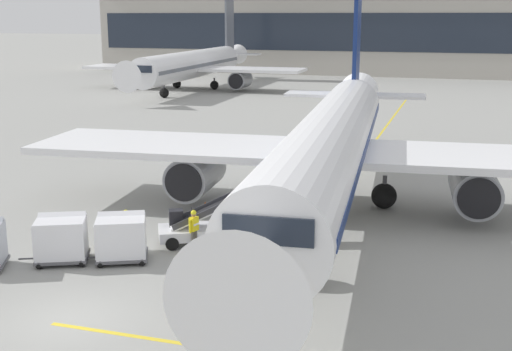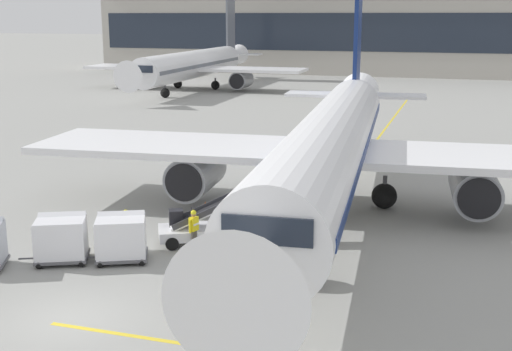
{
  "view_description": "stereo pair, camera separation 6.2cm",
  "coord_description": "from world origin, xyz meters",
  "px_view_note": "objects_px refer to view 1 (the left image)",
  "views": [
    {
      "loc": [
        11.66,
        -17.29,
        9.57
      ],
      "look_at": [
        3.25,
        9.82,
        2.77
      ],
      "focal_mm": 47.05,
      "sensor_mm": 36.0,
      "label": 1
    },
    {
      "loc": [
        11.72,
        -17.27,
        9.57
      ],
      "look_at": [
        3.25,
        9.82,
        2.77
      ],
      "focal_mm": 47.05,
      "sensor_mm": 36.0,
      "label": 2
    }
  ],
  "objects_px": {
    "baggage_cart_second": "(61,238)",
    "ground_crew_by_carts": "(194,227)",
    "parked_airplane": "(331,143)",
    "belt_loader": "(205,223)",
    "distant_airplane": "(193,65)",
    "baggage_cart_lead": "(121,237)",
    "safety_cone_engine_keepout": "(205,208)",
    "ground_crew_by_loader": "(126,227)",
    "safety_cone_wingtip": "(196,222)"
  },
  "relations": [
    {
      "from": "baggage_cart_second",
      "to": "ground_crew_by_carts",
      "type": "xyz_separation_m",
      "value": [
        4.51,
        2.79,
        -0.0
      ]
    },
    {
      "from": "parked_airplane",
      "to": "belt_loader",
      "type": "bearing_deg",
      "value": -122.39
    },
    {
      "from": "ground_crew_by_carts",
      "to": "distant_airplane",
      "type": "relative_size",
      "value": 0.04
    },
    {
      "from": "baggage_cart_lead",
      "to": "safety_cone_engine_keepout",
      "type": "height_order",
      "value": "baggage_cart_lead"
    },
    {
      "from": "safety_cone_engine_keepout",
      "to": "baggage_cart_lead",
      "type": "bearing_deg",
      "value": -96.77
    },
    {
      "from": "belt_loader",
      "to": "safety_cone_engine_keepout",
      "type": "xyz_separation_m",
      "value": [
        -1.53,
        3.92,
        -0.54
      ]
    },
    {
      "from": "ground_crew_by_loader",
      "to": "ground_crew_by_carts",
      "type": "distance_m",
      "value": 2.82
    },
    {
      "from": "belt_loader",
      "to": "safety_cone_wingtip",
      "type": "xyz_separation_m",
      "value": [
        -1.1,
        1.72,
        -0.56
      ]
    },
    {
      "from": "belt_loader",
      "to": "safety_cone_wingtip",
      "type": "distance_m",
      "value": 2.12
    },
    {
      "from": "baggage_cart_lead",
      "to": "safety_cone_engine_keepout",
      "type": "distance_m",
      "value": 7.06
    },
    {
      "from": "baggage_cart_second",
      "to": "ground_crew_by_loader",
      "type": "distance_m",
      "value": 2.71
    },
    {
      "from": "ground_crew_by_loader",
      "to": "baggage_cart_second",
      "type": "bearing_deg",
      "value": -131.67
    },
    {
      "from": "baggage_cart_lead",
      "to": "parked_airplane",
      "type": "bearing_deg",
      "value": 55.86
    },
    {
      "from": "belt_loader",
      "to": "safety_cone_wingtip",
      "type": "height_order",
      "value": "belt_loader"
    },
    {
      "from": "parked_airplane",
      "to": "safety_cone_engine_keepout",
      "type": "bearing_deg",
      "value": -155.03
    },
    {
      "from": "baggage_cart_lead",
      "to": "baggage_cart_second",
      "type": "bearing_deg",
      "value": -159.7
    },
    {
      "from": "safety_cone_engine_keepout",
      "to": "distant_airplane",
      "type": "distance_m",
      "value": 57.53
    },
    {
      "from": "ground_crew_by_carts",
      "to": "belt_loader",
      "type": "bearing_deg",
      "value": 87.2
    },
    {
      "from": "parked_airplane",
      "to": "ground_crew_by_loader",
      "type": "bearing_deg",
      "value": -129.47
    },
    {
      "from": "distant_airplane",
      "to": "safety_cone_wingtip",
      "type": "bearing_deg",
      "value": -67.43
    },
    {
      "from": "safety_cone_wingtip",
      "to": "distant_airplane",
      "type": "distance_m",
      "value": 59.73
    },
    {
      "from": "parked_airplane",
      "to": "distant_airplane",
      "type": "distance_m",
      "value": 57.58
    },
    {
      "from": "distant_airplane",
      "to": "parked_airplane",
      "type": "bearing_deg",
      "value": -60.72
    },
    {
      "from": "parked_airplane",
      "to": "safety_cone_wingtip",
      "type": "height_order",
      "value": "parked_airplane"
    },
    {
      "from": "ground_crew_by_carts",
      "to": "parked_airplane",
      "type": "bearing_deg",
      "value": 61.11
    },
    {
      "from": "belt_loader",
      "to": "distant_airplane",
      "type": "height_order",
      "value": "distant_airplane"
    },
    {
      "from": "parked_airplane",
      "to": "belt_loader",
      "type": "xyz_separation_m",
      "value": [
        -4.17,
        -6.58,
        -2.54
      ]
    },
    {
      "from": "baggage_cart_second",
      "to": "ground_crew_by_carts",
      "type": "distance_m",
      "value": 5.31
    },
    {
      "from": "ground_crew_by_loader",
      "to": "safety_cone_engine_keepout",
      "type": "height_order",
      "value": "ground_crew_by_loader"
    },
    {
      "from": "safety_cone_engine_keepout",
      "to": "distant_airplane",
      "type": "height_order",
      "value": "distant_airplane"
    },
    {
      "from": "baggage_cart_lead",
      "to": "safety_cone_engine_keepout",
      "type": "bearing_deg",
      "value": 83.23
    },
    {
      "from": "belt_loader",
      "to": "baggage_cart_lead",
      "type": "distance_m",
      "value": 3.86
    },
    {
      "from": "baggage_cart_lead",
      "to": "safety_cone_wingtip",
      "type": "xyz_separation_m",
      "value": [
        1.26,
        4.77,
        -0.71
      ]
    },
    {
      "from": "belt_loader",
      "to": "baggage_cart_second",
      "type": "distance_m",
      "value": 5.99
    },
    {
      "from": "safety_cone_engine_keepout",
      "to": "safety_cone_wingtip",
      "type": "height_order",
      "value": "safety_cone_engine_keepout"
    },
    {
      "from": "ground_crew_by_loader",
      "to": "distant_airplane",
      "type": "xyz_separation_m",
      "value": [
        -21.23,
        58.65,
        2.22
      ]
    },
    {
      "from": "belt_loader",
      "to": "safety_cone_engine_keepout",
      "type": "distance_m",
      "value": 4.25
    },
    {
      "from": "parked_airplane",
      "to": "safety_cone_engine_keepout",
      "type": "xyz_separation_m",
      "value": [
        -5.7,
        -2.66,
        -3.07
      ]
    },
    {
      "from": "ground_crew_by_carts",
      "to": "safety_cone_engine_keepout",
      "type": "height_order",
      "value": "ground_crew_by_carts"
    },
    {
      "from": "parked_airplane",
      "to": "belt_loader",
      "type": "distance_m",
      "value": 8.19
    },
    {
      "from": "parked_airplane",
      "to": "ground_crew_by_loader",
      "type": "xyz_separation_m",
      "value": [
        -6.94,
        -8.43,
        -2.39
      ]
    },
    {
      "from": "parked_airplane",
      "to": "belt_loader",
      "type": "relative_size",
      "value": 7.51
    },
    {
      "from": "parked_airplane",
      "to": "safety_cone_engine_keepout",
      "type": "relative_size",
      "value": 60.69
    },
    {
      "from": "baggage_cart_lead",
      "to": "belt_loader",
      "type": "bearing_deg",
      "value": 52.31
    },
    {
      "from": "baggage_cart_lead",
      "to": "safety_cone_engine_keepout",
      "type": "relative_size",
      "value": 4.26
    },
    {
      "from": "baggage_cart_second",
      "to": "safety_cone_engine_keepout",
      "type": "height_order",
      "value": "baggage_cart_second"
    },
    {
      "from": "belt_loader",
      "to": "ground_crew_by_loader",
      "type": "xyz_separation_m",
      "value": [
        -2.77,
        -1.85,
        0.14
      ]
    },
    {
      "from": "ground_crew_by_loader",
      "to": "ground_crew_by_carts",
      "type": "xyz_separation_m",
      "value": [
        2.71,
        0.77,
        0.0
      ]
    },
    {
      "from": "belt_loader",
      "to": "distant_airplane",
      "type": "distance_m",
      "value": 61.71
    },
    {
      "from": "belt_loader",
      "to": "baggage_cart_second",
      "type": "height_order",
      "value": "belt_loader"
    }
  ]
}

